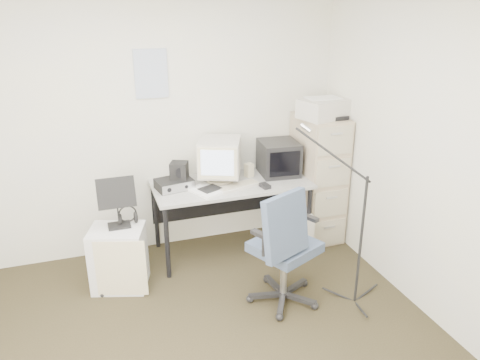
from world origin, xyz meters
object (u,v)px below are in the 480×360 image
object	(u,v)px
filing_cabinet	(317,178)
desk	(231,217)
office_chair	(285,245)
side_cart	(119,258)

from	to	relation	value
filing_cabinet	desk	xyz separation A→B (m)	(-0.95, -0.03, -0.29)
office_chair	side_cart	size ratio (longest dim) A/B	1.89
office_chair	side_cart	xyz separation A→B (m)	(-1.28, 0.66, -0.25)
office_chair	side_cart	bearing A→B (deg)	127.68
desk	side_cart	world-z (taller)	desk
filing_cabinet	desk	size ratio (longest dim) A/B	0.87
filing_cabinet	side_cart	size ratio (longest dim) A/B	2.33
filing_cabinet	desk	world-z (taller)	filing_cabinet
filing_cabinet	office_chair	world-z (taller)	filing_cabinet
filing_cabinet	desk	distance (m)	0.99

